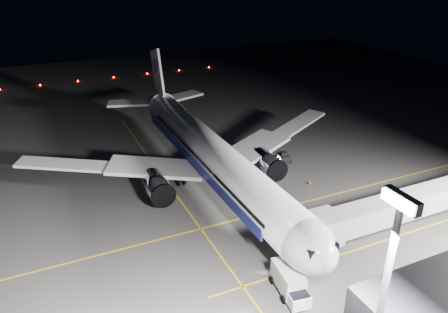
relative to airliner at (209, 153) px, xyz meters
name	(u,v)px	position (x,y,z in m)	size (l,w,h in m)	color
ground	(212,186)	(1.08, 0.00, -5.16)	(200.00, 200.00, 0.00)	#4C4C4F
guide_line_main	(242,218)	(11.08, 0.00, -5.16)	(0.25, 80.00, 0.01)	gold
guide_line_cross	(176,194)	(1.08, -6.00, -5.16)	(70.00, 0.25, 0.01)	gold
guide_line_side	(360,248)	(23.08, 10.00, -5.16)	(0.25, 40.00, 0.01)	gold
airliner	(209,153)	(0.00, 0.00, 0.00)	(61.48, 54.22, 16.64)	silver
jet_bridge	(416,201)	(23.08, 18.06, -0.58)	(3.60, 34.40, 6.30)	#B2B2B7
floodlight_mast_south	(380,313)	(41.08, -6.01, 7.21)	(2.40, 0.67, 20.70)	#59595E
taxiway_lights	(114,77)	(-70.92, 0.00, -4.94)	(0.44, 60.44, 0.44)	#FF140A
service_truck	(290,282)	(26.11, -2.07, -3.62)	(5.92, 3.08, 2.89)	white
baggage_tug	(284,157)	(-1.90, 14.60, -4.33)	(2.85, 2.47, 1.81)	black
safety_cone_a	(267,185)	(4.77, 7.58, -4.89)	(0.36, 0.36, 0.55)	#F3560A
safety_cone_b	(269,162)	(-2.33, 12.02, -4.85)	(0.42, 0.42, 0.63)	#F3560A
safety_cone_c	(310,182)	(6.75, 14.00, -4.86)	(0.41, 0.41, 0.61)	#F3560A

